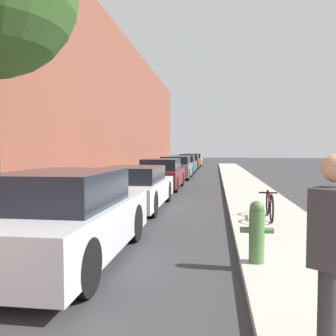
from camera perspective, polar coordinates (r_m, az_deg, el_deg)
name	(u,v)px	position (r m, az deg, el deg)	size (l,w,h in m)	color
ground_plane	(181,189)	(15.67, 2.14, -3.43)	(120.00, 120.00, 0.00)	#333335
sidewalk_left	(118,187)	(16.20, -8.14, -3.03)	(2.00, 52.00, 0.12)	#ADA89E
sidewalk_right	(247,189)	(15.65, 12.78, -3.29)	(2.00, 52.00, 0.12)	#ADA89E
building_facade_left	(89,94)	(16.73, -12.80, 11.70)	(0.70, 52.00, 8.61)	brown
parked_car_silver	(67,218)	(5.76, -16.20, -7.87)	(1.73, 4.10, 1.43)	black
parked_car_white	(134,188)	(10.53, -5.54, -3.23)	(1.80, 4.48, 1.26)	black
parked_car_maroon	(162,174)	(15.64, -1.04, -1.05)	(1.73, 4.19, 1.35)	black
parked_car_grey	(176,168)	(21.24, 1.34, 0.04)	(1.81, 4.40, 1.34)	black
parked_car_teal	(183,164)	(26.52, 2.47, 0.61)	(1.90, 4.39, 1.32)	black
parked_car_red	(189,162)	(31.87, 3.48, 1.02)	(1.80, 4.09, 1.35)	black
parked_car_champagne	(193,160)	(36.89, 4.10, 1.29)	(1.81, 4.10, 1.34)	black
fire_hydrant	(257,231)	(5.30, 14.30, -9.91)	(0.48, 0.22, 0.90)	#47703D
pedestrian	(334,249)	(2.97, 25.50, -11.79)	(0.46, 0.51, 1.61)	#2D2D33
bicycle	(270,205)	(8.64, 16.26, -5.83)	(0.44, 1.57, 0.64)	black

